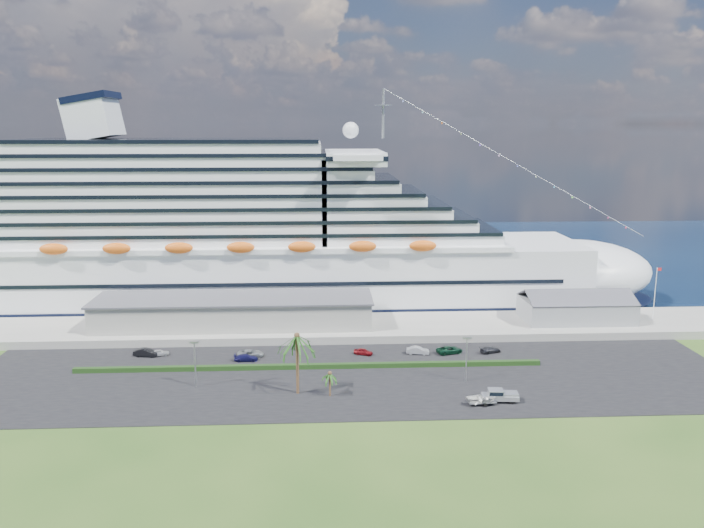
{
  "coord_description": "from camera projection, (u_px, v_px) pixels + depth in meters",
  "views": [
    {
      "loc": [
        -6.26,
        -107.27,
        45.47
      ],
      "look_at": [
        0.63,
        30.0,
        17.38
      ],
      "focal_mm": 35.0,
      "sensor_mm": 36.0,
      "label": 1
    }
  ],
  "objects": [
    {
      "name": "parked_car_5",
      "position": [
        418.0,
        350.0,
        137.65
      ],
      "size": [
        4.76,
        2.38,
        1.5
      ],
      "primitive_type": "imported",
      "rotation": [
        0.0,
        0.0,
        1.39
      ],
      "color": "#A2A3A9",
      "rests_on": "asphalt_lot"
    },
    {
      "name": "hedge",
      "position": [
        310.0,
        366.0,
        129.53
      ],
      "size": [
        88.0,
        1.1,
        0.9
      ],
      "primitive_type": "cube",
      "color": "black",
      "rests_on": "asphalt_lot"
    },
    {
      "name": "ground",
      "position": [
        357.0,
        402.0,
        114.38
      ],
      "size": [
        420.0,
        420.0,
        0.0
      ],
      "primitive_type": "plane",
      "color": "#264717",
      "rests_on": "ground"
    },
    {
      "name": "palm_short",
      "position": [
        330.0,
        376.0,
        115.87
      ],
      "size": [
        3.53,
        3.53,
        4.56
      ],
      "color": "#47301E",
      "rests_on": "ground"
    },
    {
      "name": "wharf",
      "position": [
        347.0,
        327.0,
        153.34
      ],
      "size": [
        240.0,
        20.0,
        1.8
      ],
      "primitive_type": "cube",
      "color": "gray",
      "rests_on": "ground"
    },
    {
      "name": "lamp_post_right",
      "position": [
        467.0,
        354.0,
        122.12
      ],
      "size": [
        1.6,
        0.35,
        8.27
      ],
      "color": "gray",
      "rests_on": "asphalt_lot"
    },
    {
      "name": "cruise_ship",
      "position": [
        257.0,
        241.0,
        172.6
      ],
      "size": [
        191.0,
        38.0,
        54.0
      ],
      "color": "silver",
      "rests_on": "ground"
    },
    {
      "name": "parked_car_0",
      "position": [
        160.0,
        353.0,
        136.69
      ],
      "size": [
        3.92,
        2.23,
        1.26
      ],
      "primitive_type": "imported",
      "rotation": [
        0.0,
        0.0,
        1.78
      ],
      "color": "#B5B5B7",
      "rests_on": "asphalt_lot"
    },
    {
      "name": "parked_car_2",
      "position": [
        251.0,
        354.0,
        135.84
      ],
      "size": [
        5.48,
        3.08,
        1.44
      ],
      "primitive_type": "imported",
      "rotation": [
        0.0,
        0.0,
        1.71
      ],
      "color": "gray",
      "rests_on": "asphalt_lot"
    },
    {
      "name": "parked_car_7",
      "position": [
        490.0,
        350.0,
        138.4
      ],
      "size": [
        4.71,
        3.11,
        1.27
      ],
      "primitive_type": "imported",
      "rotation": [
        0.0,
        0.0,
        1.91
      ],
      "color": "#212227",
      "rests_on": "asphalt_lot"
    },
    {
      "name": "parked_car_4",
      "position": [
        363.0,
        352.0,
        137.24
      ],
      "size": [
        4.11,
        2.85,
        1.3
      ],
      "primitive_type": "imported",
      "rotation": [
        0.0,
        0.0,
        1.19
      ],
      "color": "maroon",
      "rests_on": "asphalt_lot"
    },
    {
      "name": "asphalt_lot",
      "position": [
        354.0,
        378.0,
        125.13
      ],
      "size": [
        140.0,
        38.0,
        0.12
      ],
      "primitive_type": "cube",
      "color": "black",
      "rests_on": "ground"
    },
    {
      "name": "parked_car_3",
      "position": [
        246.0,
        358.0,
        133.62
      ],
      "size": [
        4.61,
        1.88,
        1.34
      ],
      "primitive_type": "imported",
      "rotation": [
        0.0,
        0.0,
        1.57
      ],
      "color": "#151447",
      "rests_on": "asphalt_lot"
    },
    {
      "name": "palm_tall",
      "position": [
        297.0,
        343.0,
        115.96
      ],
      "size": [
        8.82,
        8.82,
        11.13
      ],
      "color": "#47301E",
      "rests_on": "ground"
    },
    {
      "name": "port_shed",
      "position": [
        576.0,
        309.0,
        155.19
      ],
      "size": [
        24.0,
        12.31,
        7.37
      ],
      "color": "gray",
      "rests_on": "wharf"
    },
    {
      "name": "flagpole",
      "position": [
        655.0,
        291.0,
        155.31
      ],
      "size": [
        1.08,
        0.16,
        12.0
      ],
      "color": "silver",
      "rests_on": "wharf"
    },
    {
      "name": "pickup_truck",
      "position": [
        499.0,
        395.0,
        113.92
      ],
      "size": [
        6.3,
        2.82,
        2.15
      ],
      "color": "black",
      "rests_on": "asphalt_lot"
    },
    {
      "name": "boat_trailer",
      "position": [
        482.0,
        399.0,
        112.62
      ],
      "size": [
        5.87,
        4.02,
        1.66
      ],
      "color": "gray",
      "rests_on": "asphalt_lot"
    },
    {
      "name": "terminal_building",
      "position": [
        234.0,
        311.0,
        151.29
      ],
      "size": [
        61.0,
        15.0,
        6.3
      ],
      "color": "gray",
      "rests_on": "wharf"
    },
    {
      "name": "lamp_post_left",
      "position": [
        195.0,
        358.0,
        119.76
      ],
      "size": [
        1.6,
        0.35,
        8.27
      ],
      "color": "gray",
      "rests_on": "asphalt_lot"
    },
    {
      "name": "parked_car_1",
      "position": [
        146.0,
        352.0,
        136.28
      ],
      "size": [
        5.02,
        2.47,
        1.58
      ],
      "primitive_type": "imported",
      "rotation": [
        0.0,
        0.0,
        1.4
      ],
      "color": "black",
      "rests_on": "asphalt_lot"
    },
    {
      "name": "water",
      "position": [
        336.0,
        256.0,
        241.58
      ],
      "size": [
        420.0,
        160.0,
        0.02
      ],
      "primitive_type": "cube",
      "color": "black",
      "rests_on": "ground"
    },
    {
      "name": "parked_car_6",
      "position": [
        450.0,
        350.0,
        138.05
      ],
      "size": [
        5.8,
        3.84,
        1.48
      ],
      "primitive_type": "imported",
      "rotation": [
        0.0,
        0.0,
        1.85
      ],
      "color": "black",
      "rests_on": "asphalt_lot"
    }
  ]
}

